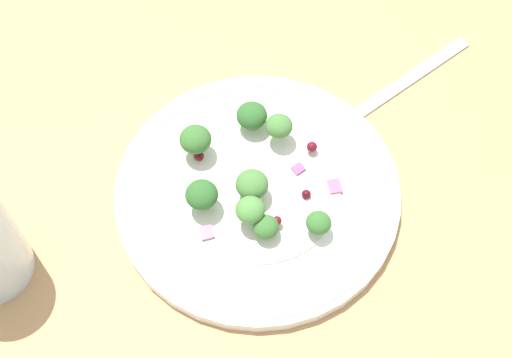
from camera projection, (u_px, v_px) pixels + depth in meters
ground_plane at (244, 218)px, 61.98cm from camera, size 180.00×180.00×2.00cm
plate at (256, 190)px, 61.29cm from camera, size 24.70×24.70×1.70cm
dressing_pool at (256, 187)px, 60.91cm from camera, size 14.33×14.33×0.20cm
broccoli_floret_0 at (266, 227)px, 57.55cm from camera, size 2.13×2.13×2.16cm
broccoli_floret_1 at (202, 195)px, 58.17cm from camera, size 2.74×2.74×2.77cm
broccoli_floret_2 at (279, 126)px, 61.57cm from camera, size 2.39×2.39×2.42cm
broccoli_floret_3 at (250, 210)px, 57.41cm from camera, size 2.44×2.44×2.47cm
broccoli_floret_4 at (318, 223)px, 57.61cm from camera, size 2.10×2.10×2.12cm
broccoli_floret_5 at (252, 116)px, 62.70cm from camera, size 2.76×2.76×2.80cm
broccoli_floret_6 at (248, 182)px, 59.09cm from camera, size 2.77×2.77×2.81cm
broccoli_floret_7 at (195, 140)px, 60.86cm from camera, size 2.79×2.79×2.82cm
cranberry_0 at (312, 147)px, 61.99cm from camera, size 0.94×0.94×0.94cm
cranberry_1 at (199, 156)px, 61.39cm from camera, size 0.92×0.92×0.92cm
cranberry_2 at (276, 222)px, 58.21cm from camera, size 0.77×0.77×0.77cm
cranberry_3 at (306, 194)px, 60.10cm from camera, size 0.80×0.80×0.80cm
cranberry_4 at (244, 184)px, 60.47cm from camera, size 0.87×0.87×0.87cm
onion_bit_0 at (335, 187)px, 60.80cm from camera, size 1.77×1.76×0.39cm
onion_bit_1 at (207, 233)px, 58.51cm from camera, size 1.62×1.64×0.48cm
onion_bit_2 at (298, 169)px, 61.59cm from camera, size 1.26×1.19×0.31cm
fork at (388, 93)px, 67.36cm from camera, size 18.25×7.45×0.50cm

